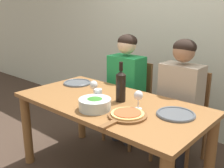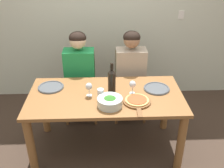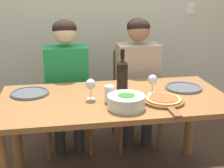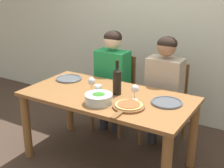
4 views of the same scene
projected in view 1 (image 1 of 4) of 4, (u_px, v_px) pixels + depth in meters
name	position (u px, v px, depth m)	size (l,w,h in m)	color
back_wall	(187.00, 21.00, 2.99)	(10.00, 0.06, 2.70)	beige
dining_table	(109.00, 115.00, 2.24)	(1.65, 0.83, 0.73)	brown
chair_left	(131.00, 98.00, 3.00)	(0.42, 0.42, 0.90)	brown
chair_right	(183.00, 113.00, 2.59)	(0.42, 0.42, 0.90)	brown
person_woman	(125.00, 79.00, 2.85)	(0.47, 0.51, 1.23)	#28282D
person_man	(180.00, 92.00, 2.44)	(0.47, 0.51, 1.23)	#28282D
wine_bottle	(121.00, 85.00, 2.17)	(0.08, 0.08, 0.34)	black
broccoli_bowl	(95.00, 104.00, 2.02)	(0.25, 0.25, 0.10)	silver
dinner_plate_left	(77.00, 83.00, 2.72)	(0.29, 0.29, 0.02)	#4C5156
dinner_plate_right	(176.00, 114.00, 1.92)	(0.29, 0.29, 0.02)	#4C5156
pizza_on_board	(127.00, 115.00, 1.88)	(0.28, 0.42, 0.04)	brown
wine_glass_left	(94.00, 86.00, 2.28)	(0.07, 0.07, 0.15)	silver
wine_glass_right	(138.00, 96.00, 2.01)	(0.07, 0.07, 0.15)	silver
water_tumbler	(98.00, 96.00, 2.17)	(0.07, 0.07, 0.12)	silver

